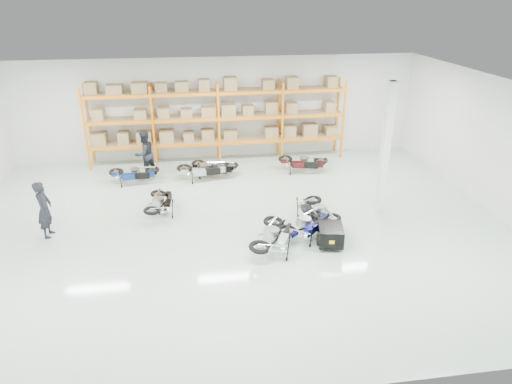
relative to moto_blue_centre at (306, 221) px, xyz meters
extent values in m
plane|color=#ABBFAD|center=(-2.18, 1.02, -0.54)|extent=(18.00, 18.00, 0.00)
plane|color=white|center=(-2.18, 1.02, 3.96)|extent=(18.00, 18.00, 0.00)
plane|color=silver|center=(-2.18, 8.02, 1.71)|extent=(18.00, 0.00, 18.00)
plane|color=silver|center=(-2.18, -5.98, 1.71)|extent=(18.00, 0.00, 18.00)
plane|color=silver|center=(6.82, 1.02, 1.71)|extent=(0.00, 14.00, 14.00)
cube|color=orange|center=(-7.78, 7.02, 1.21)|extent=(0.08, 0.08, 3.50)
cube|color=orange|center=(-7.78, 7.92, 1.21)|extent=(0.08, 0.08, 3.50)
cube|color=orange|center=(-4.98, 7.02, 1.21)|extent=(0.08, 0.08, 3.50)
cube|color=orange|center=(-4.98, 7.92, 1.21)|extent=(0.08, 0.08, 3.50)
cube|color=orange|center=(-2.18, 7.02, 1.21)|extent=(0.08, 0.08, 3.50)
cube|color=orange|center=(-2.18, 7.92, 1.21)|extent=(0.08, 0.08, 3.50)
cube|color=orange|center=(0.62, 7.02, 1.21)|extent=(0.08, 0.08, 3.50)
cube|color=orange|center=(0.62, 7.92, 1.21)|extent=(0.08, 0.08, 3.50)
cube|color=orange|center=(3.42, 7.02, 1.21)|extent=(0.08, 0.08, 3.50)
cube|color=orange|center=(3.42, 7.92, 1.21)|extent=(0.08, 0.08, 3.50)
cube|color=orange|center=(-6.38, 7.02, 0.36)|extent=(2.70, 0.08, 0.12)
cube|color=orange|center=(-6.38, 7.92, 0.36)|extent=(2.70, 0.08, 0.12)
cube|color=#9B7E50|center=(-6.38, 7.47, 0.43)|extent=(2.68, 0.88, 0.02)
cube|color=#9B7E50|center=(-6.38, 7.47, 0.66)|extent=(2.40, 0.70, 0.44)
cube|color=orange|center=(-3.58, 7.02, 0.36)|extent=(2.70, 0.08, 0.12)
cube|color=orange|center=(-3.58, 7.92, 0.36)|extent=(2.70, 0.08, 0.12)
cube|color=#9B7E50|center=(-3.58, 7.47, 0.43)|extent=(2.68, 0.88, 0.02)
cube|color=#9B7E50|center=(-3.58, 7.47, 0.66)|extent=(2.40, 0.70, 0.44)
cube|color=orange|center=(-0.78, 7.02, 0.36)|extent=(2.70, 0.08, 0.12)
cube|color=orange|center=(-0.78, 7.92, 0.36)|extent=(2.70, 0.08, 0.12)
cube|color=#9B7E50|center=(-0.78, 7.47, 0.43)|extent=(2.68, 0.88, 0.02)
cube|color=#9B7E50|center=(-0.78, 7.47, 0.66)|extent=(2.40, 0.70, 0.44)
cube|color=orange|center=(2.02, 7.02, 0.36)|extent=(2.70, 0.08, 0.12)
cube|color=orange|center=(2.02, 7.92, 0.36)|extent=(2.70, 0.08, 0.12)
cube|color=#9B7E50|center=(2.02, 7.47, 0.43)|extent=(2.68, 0.88, 0.02)
cube|color=#9B7E50|center=(2.02, 7.47, 0.66)|extent=(2.40, 0.70, 0.44)
cube|color=orange|center=(-6.38, 7.02, 1.46)|extent=(2.70, 0.08, 0.12)
cube|color=orange|center=(-6.38, 7.92, 1.46)|extent=(2.70, 0.08, 0.12)
cube|color=#9B7E50|center=(-6.38, 7.47, 1.53)|extent=(2.68, 0.88, 0.02)
cube|color=#9B7E50|center=(-6.38, 7.47, 1.76)|extent=(2.40, 0.70, 0.44)
cube|color=orange|center=(-3.58, 7.02, 1.46)|extent=(2.70, 0.08, 0.12)
cube|color=orange|center=(-3.58, 7.92, 1.46)|extent=(2.70, 0.08, 0.12)
cube|color=#9B7E50|center=(-3.58, 7.47, 1.53)|extent=(2.68, 0.88, 0.02)
cube|color=#9B7E50|center=(-3.58, 7.47, 1.76)|extent=(2.40, 0.70, 0.44)
cube|color=orange|center=(-0.78, 7.02, 1.46)|extent=(2.70, 0.08, 0.12)
cube|color=orange|center=(-0.78, 7.92, 1.46)|extent=(2.70, 0.08, 0.12)
cube|color=#9B7E50|center=(-0.78, 7.47, 1.53)|extent=(2.68, 0.88, 0.02)
cube|color=#9B7E50|center=(-0.78, 7.47, 1.76)|extent=(2.40, 0.70, 0.44)
cube|color=orange|center=(2.02, 7.02, 1.46)|extent=(2.70, 0.08, 0.12)
cube|color=orange|center=(2.02, 7.92, 1.46)|extent=(2.70, 0.08, 0.12)
cube|color=#9B7E50|center=(2.02, 7.47, 1.53)|extent=(2.68, 0.88, 0.02)
cube|color=#9B7E50|center=(2.02, 7.47, 1.76)|extent=(2.40, 0.70, 0.44)
cube|color=orange|center=(-6.38, 7.02, 2.56)|extent=(2.70, 0.08, 0.12)
cube|color=orange|center=(-6.38, 7.92, 2.56)|extent=(2.70, 0.08, 0.12)
cube|color=#9B7E50|center=(-6.38, 7.47, 2.63)|extent=(2.68, 0.88, 0.02)
cube|color=#9B7E50|center=(-6.38, 7.47, 2.86)|extent=(2.40, 0.70, 0.44)
cube|color=orange|center=(-3.58, 7.02, 2.56)|extent=(2.70, 0.08, 0.12)
cube|color=orange|center=(-3.58, 7.92, 2.56)|extent=(2.70, 0.08, 0.12)
cube|color=#9B7E50|center=(-3.58, 7.47, 2.63)|extent=(2.68, 0.88, 0.02)
cube|color=#9B7E50|center=(-3.58, 7.47, 2.86)|extent=(2.40, 0.70, 0.44)
cube|color=orange|center=(-0.78, 7.02, 2.56)|extent=(2.70, 0.08, 0.12)
cube|color=orange|center=(-0.78, 7.92, 2.56)|extent=(2.70, 0.08, 0.12)
cube|color=#9B7E50|center=(-0.78, 7.47, 2.63)|extent=(2.68, 0.88, 0.02)
cube|color=#9B7E50|center=(-0.78, 7.47, 2.86)|extent=(2.40, 0.70, 0.44)
cube|color=orange|center=(2.02, 7.02, 2.56)|extent=(2.70, 0.08, 0.12)
cube|color=orange|center=(2.02, 7.92, 2.56)|extent=(2.70, 0.08, 0.12)
cube|color=#9B7E50|center=(2.02, 7.47, 2.63)|extent=(2.68, 0.88, 0.02)
cube|color=#9B7E50|center=(2.02, 7.47, 2.86)|extent=(2.40, 0.70, 0.44)
cube|color=white|center=(3.02, 1.52, 1.71)|extent=(0.25, 0.25, 4.50)
cube|color=black|center=(0.58, -0.67, -0.16)|extent=(0.89, 1.04, 0.53)
cube|color=yellow|center=(0.58, -1.14, -0.16)|extent=(0.15, 0.05, 0.11)
torus|color=black|center=(0.22, -0.67, -0.35)|extent=(0.08, 0.37, 0.37)
torus|color=black|center=(0.95, -0.67, -0.35)|extent=(0.08, 0.37, 0.37)
cylinder|color=black|center=(0.58, -0.05, -0.11)|extent=(0.21, 0.86, 0.04)
imported|color=black|center=(-8.02, 1.22, 0.37)|extent=(0.47, 0.69, 1.84)
imported|color=black|center=(-5.33, 5.96, 0.42)|extent=(1.18, 1.17, 1.92)
camera|label=1|loc=(-3.37, -12.23, 6.58)|focal=32.00mm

